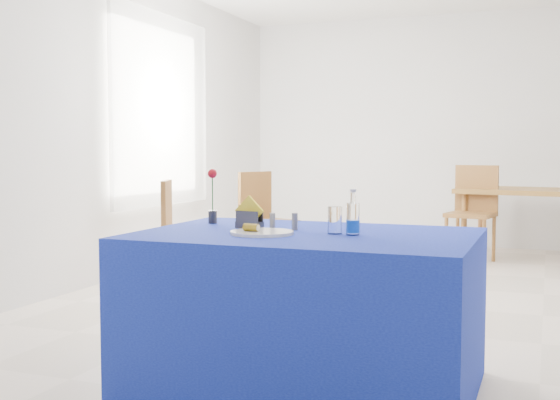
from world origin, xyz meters
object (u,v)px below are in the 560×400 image
(plate, at_px, (262,233))
(water_bottle, at_px, (353,220))
(blue_table, at_px, (306,310))
(chair_win_b, at_px, (263,214))
(chair_bg_left, at_px, (473,206))
(chair_win_a, at_px, (179,226))
(oak_table, at_px, (530,196))

(plate, relative_size, water_bottle, 1.40)
(blue_table, height_order, chair_win_b, chair_win_b)
(chair_bg_left, height_order, chair_win_a, chair_bg_left)
(blue_table, distance_m, chair_win_b, 3.39)
(blue_table, relative_size, water_bottle, 7.44)
(chair_win_a, bearing_deg, water_bottle, -156.16)
(chair_bg_left, bearing_deg, plate, -86.82)
(chair_win_a, bearing_deg, blue_table, -159.68)
(chair_bg_left, xyz_separation_m, chair_win_a, (-2.13, -2.41, -0.05))
(water_bottle, distance_m, oak_table, 4.74)
(chair_win_a, bearing_deg, oak_table, -66.48)
(blue_table, bearing_deg, chair_bg_left, 85.28)
(water_bottle, bearing_deg, oak_table, 81.87)
(water_bottle, bearing_deg, chair_bg_left, 88.35)
(plate, bearing_deg, chair_win_a, 127.88)
(chair_bg_left, distance_m, chair_win_b, 2.25)
(chair_win_a, bearing_deg, chair_bg_left, -63.89)
(plate, height_order, blue_table, plate)
(plate, relative_size, blue_table, 0.19)
(blue_table, relative_size, chair_win_a, 1.75)
(water_bottle, bearing_deg, blue_table, 179.85)
(plate, height_order, chair_win_b, chair_win_b)
(plate, bearing_deg, chair_win_b, 112.37)
(chair_bg_left, bearing_deg, water_bottle, -81.67)
(chair_win_a, bearing_deg, chair_win_b, -37.12)
(blue_table, height_order, water_bottle, water_bottle)
(water_bottle, xyz_separation_m, chair_win_b, (-1.71, 3.04, -0.28))
(oak_table, xyz_separation_m, chair_win_b, (-2.38, -1.65, -0.13))
(oak_table, height_order, chair_bg_left, chair_bg_left)
(plate, xyz_separation_m, water_bottle, (0.41, 0.13, 0.06))
(chair_bg_left, relative_size, chair_win_b, 1.05)
(blue_table, xyz_separation_m, oak_table, (0.90, 4.69, 0.30))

